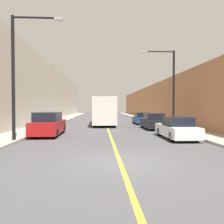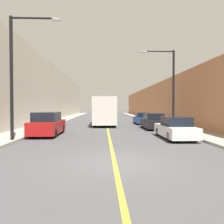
# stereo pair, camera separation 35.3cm
# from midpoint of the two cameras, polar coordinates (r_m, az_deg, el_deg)

# --- Properties ---
(ground_plane) EXTENTS (200.00, 200.00, 0.00)m
(ground_plane) POSITION_cam_midpoint_polar(r_m,az_deg,el_deg) (8.91, 0.91, -12.92)
(ground_plane) COLOR #474749
(sidewalk_left) EXTENTS (2.54, 72.00, 0.16)m
(sidewalk_left) POSITION_cam_midpoint_polar(r_m,az_deg,el_deg) (39.20, -12.65, -1.77)
(sidewalk_left) COLOR #9E998E
(sidewalk_left) RESTS_ON ground
(sidewalk_right) EXTENTS (2.54, 72.00, 0.16)m
(sidewalk_right) POSITION_cam_midpoint_polar(r_m,az_deg,el_deg) (39.42, 8.01, -1.74)
(sidewalk_right) COLOR #9E998E
(sidewalk_right) RESTS_ON ground
(building_row_left) EXTENTS (4.00, 72.00, 8.90)m
(building_row_left) POSITION_cam_midpoint_polar(r_m,az_deg,el_deg) (39.87, -17.34, 4.53)
(building_row_left) COLOR #B7B2A3
(building_row_left) RESTS_ON ground
(building_row_right) EXTENTS (4.00, 72.00, 6.07)m
(building_row_right) POSITION_cam_midpoint_polar(r_m,az_deg,el_deg) (40.14, 12.61, 2.51)
(building_row_right) COLOR #B2724C
(building_row_right) RESTS_ON ground
(road_center_line) EXTENTS (0.16, 72.00, 0.01)m
(road_center_line) POSITION_cam_midpoint_polar(r_m,az_deg,el_deg) (38.68, -2.29, -1.90)
(road_center_line) COLOR gold
(road_center_line) RESTS_ON ground
(bus) EXTENTS (2.57, 10.40, 3.29)m
(bus) POSITION_cam_midpoint_polar(r_m,az_deg,el_deg) (27.32, -2.54, 0.43)
(bus) COLOR silver
(bus) RESTS_ON ground
(parked_suv_left) EXTENTS (1.90, 4.72, 1.80)m
(parked_suv_left) POSITION_cam_midpoint_polar(r_m,az_deg,el_deg) (17.46, -16.81, -3.17)
(parked_suv_left) COLOR maroon
(parked_suv_left) RESTS_ON ground
(car_right_near) EXTENTS (1.82, 4.52, 1.52)m
(car_right_near) POSITION_cam_midpoint_polar(r_m,az_deg,el_deg) (15.71, 15.93, -4.22)
(car_right_near) COLOR silver
(car_right_near) RESTS_ON ground
(car_right_mid) EXTENTS (1.87, 4.36, 1.57)m
(car_right_mid) POSITION_cam_midpoint_polar(r_m,az_deg,el_deg) (22.01, 10.30, -2.56)
(car_right_mid) COLOR black
(car_right_mid) RESTS_ON ground
(car_right_far) EXTENTS (1.77, 4.30, 1.47)m
(car_right_far) POSITION_cam_midpoint_polar(r_m,az_deg,el_deg) (28.25, 7.35, -1.76)
(car_right_far) COLOR navy
(car_right_far) RESTS_ON ground
(street_lamp_left) EXTENTS (3.11, 0.24, 7.58)m
(street_lamp_left) POSITION_cam_midpoint_polar(r_m,az_deg,el_deg) (14.80, -23.97, 10.38)
(street_lamp_left) COLOR black
(street_lamp_left) RESTS_ON sidewalk_left
(street_lamp_right) EXTENTS (3.11, 0.24, 7.25)m
(street_lamp_right) POSITION_cam_midpoint_polar(r_m,az_deg,el_deg) (21.10, 14.55, 7.25)
(street_lamp_right) COLOR black
(street_lamp_right) RESTS_ON sidewalk_right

